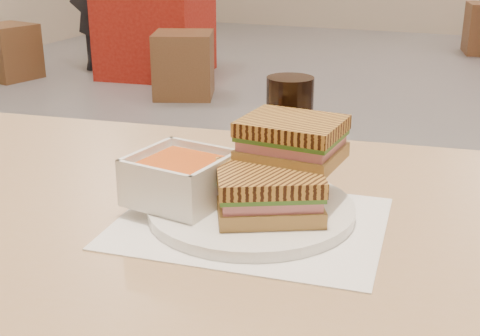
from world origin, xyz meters
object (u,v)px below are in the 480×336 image
(main_table, at_px, (231,283))
(soup_bowl, at_px, (181,180))
(plate, at_px, (251,209))
(panini_lower, at_px, (269,192))
(bg_chair_0r, at_px, (184,65))
(cola_glass, at_px, (289,127))
(bg_chair_0l, at_px, (9,52))
(bg_table_0, at_px, (156,32))

(main_table, relative_size, soup_bowl, 9.31)
(plate, xyz_separation_m, panini_lower, (0.03, -0.02, 0.04))
(panini_lower, height_order, bg_chair_0r, panini_lower)
(plate, relative_size, panini_lower, 1.67)
(main_table, bearing_deg, cola_glass, 78.72)
(main_table, bearing_deg, bg_chair_0l, 134.06)
(plate, height_order, panini_lower, panini_lower)
(soup_bowl, bearing_deg, panini_lower, 0.49)
(main_table, relative_size, bg_table_0, 1.51)
(panini_lower, bearing_deg, soup_bowl, -179.51)
(plate, xyz_separation_m, bg_table_0, (-2.24, 3.89, -0.42))
(soup_bowl, relative_size, panini_lower, 0.84)
(main_table, relative_size, bg_chair_0l, 2.81)
(panini_lower, bearing_deg, cola_glass, 99.71)
(main_table, distance_m, plate, 0.13)
(soup_bowl, height_order, panini_lower, soup_bowl)
(soup_bowl, relative_size, bg_chair_0r, 0.27)
(main_table, relative_size, bg_chair_0r, 2.51)
(plate, height_order, cola_glass, cola_glass)
(panini_lower, bearing_deg, bg_chair_0l, 134.37)
(bg_table_0, bearing_deg, cola_glass, -58.97)
(bg_chair_0r, bearing_deg, main_table, -62.93)
(panini_lower, xyz_separation_m, cola_glass, (-0.03, 0.19, 0.03))
(soup_bowl, bearing_deg, bg_chair_0l, 133.28)
(panini_lower, bearing_deg, bg_table_0, 120.15)
(bg_table_0, bearing_deg, bg_chair_0l, -151.07)
(cola_glass, bearing_deg, bg_table_0, 121.03)
(panini_lower, distance_m, bg_chair_0l, 4.73)
(bg_chair_0l, bearing_deg, cola_glass, -44.25)
(soup_bowl, distance_m, bg_chair_0l, 4.65)
(plate, height_order, bg_chair_0l, plate)
(soup_bowl, bearing_deg, bg_chair_0r, 116.05)
(soup_bowl, xyz_separation_m, panini_lower, (0.12, 0.00, 0.00))
(plate, bearing_deg, cola_glass, 90.59)
(cola_glass, relative_size, bg_table_0, 0.18)
(soup_bowl, distance_m, panini_lower, 0.12)
(main_table, bearing_deg, soup_bowl, -152.42)
(main_table, xyz_separation_m, panini_lower, (0.06, -0.03, 0.16))
(soup_bowl, relative_size, bg_table_0, 0.16)
(bg_table_0, distance_m, bg_chair_0l, 1.16)
(main_table, xyz_separation_m, cola_glass, (0.03, 0.16, 0.19))
(soup_bowl, xyz_separation_m, cola_glass, (0.09, 0.19, 0.03))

